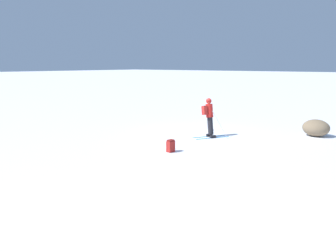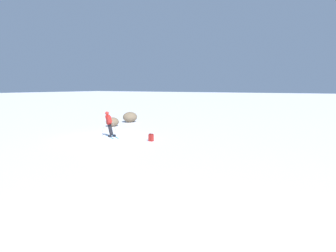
% 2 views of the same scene
% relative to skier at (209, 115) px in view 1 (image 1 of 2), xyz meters
% --- Properties ---
extents(ground_plane, '(300.00, 300.00, 0.00)m').
position_rel_skier_xyz_m(ground_plane, '(0.40, 0.07, -1.06)').
color(ground_plane, white).
extents(skier, '(1.47, 1.76, 1.90)m').
position_rel_skier_xyz_m(skier, '(0.00, 0.00, 0.00)').
color(skier, '#1E7AC6').
rests_on(skier, ground).
extents(spare_backpack, '(0.26, 0.33, 0.50)m').
position_rel_skier_xyz_m(spare_backpack, '(-0.30, 3.40, -0.81)').
color(spare_backpack, '#AD231E').
rests_on(spare_backpack, ground).
extents(exposed_boulder_1, '(1.28, 1.08, 0.83)m').
position_rel_skier_xyz_m(exposed_boulder_1, '(-4.06, -3.35, -0.64)').
color(exposed_boulder_1, '#7A664C').
rests_on(exposed_boulder_1, ground).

